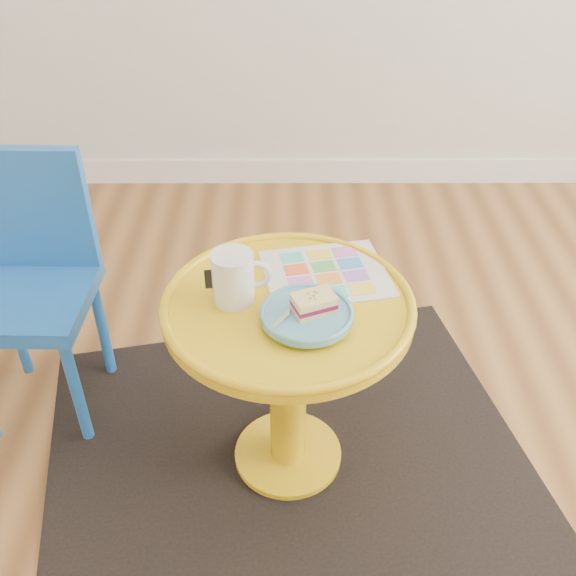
{
  "coord_description": "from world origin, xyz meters",
  "views": [
    {
      "loc": [
        -0.61,
        -0.81,
        1.45
      ],
      "look_at": [
        -0.61,
        0.34,
        0.59
      ],
      "focal_mm": 40.0,
      "sensor_mm": 36.0,
      "label": 1
    }
  ],
  "objects_px": {
    "newspaper": "(326,274)",
    "plate": "(307,315)",
    "side_table": "(288,352)",
    "mug": "(234,277)",
    "chair": "(29,273)"
  },
  "relations": [
    {
      "from": "mug",
      "to": "plate",
      "type": "height_order",
      "value": "mug"
    },
    {
      "from": "side_table",
      "to": "mug",
      "type": "height_order",
      "value": "mug"
    },
    {
      "from": "mug",
      "to": "plate",
      "type": "xyz_separation_m",
      "value": [
        0.16,
        -0.08,
        -0.05
      ]
    },
    {
      "from": "newspaper",
      "to": "plate",
      "type": "relative_size",
      "value": 1.44
    },
    {
      "from": "side_table",
      "to": "newspaper",
      "type": "height_order",
      "value": "newspaper"
    },
    {
      "from": "mug",
      "to": "plate",
      "type": "distance_m",
      "value": 0.18
    },
    {
      "from": "plate",
      "to": "side_table",
      "type": "bearing_deg",
      "value": 120.18
    },
    {
      "from": "newspaper",
      "to": "mug",
      "type": "bearing_deg",
      "value": -165.78
    },
    {
      "from": "chair",
      "to": "newspaper",
      "type": "xyz_separation_m",
      "value": [
        0.79,
        -0.16,
        0.11
      ]
    },
    {
      "from": "newspaper",
      "to": "plate",
      "type": "height_order",
      "value": "plate"
    },
    {
      "from": "chair",
      "to": "mug",
      "type": "distance_m",
      "value": 0.66
    },
    {
      "from": "side_table",
      "to": "mug",
      "type": "xyz_separation_m",
      "value": [
        -0.12,
        0.01,
        0.22
      ]
    },
    {
      "from": "chair",
      "to": "plate",
      "type": "bearing_deg",
      "value": -23.06
    },
    {
      "from": "chair",
      "to": "newspaper",
      "type": "relative_size",
      "value": 2.62
    },
    {
      "from": "plate",
      "to": "chair",
      "type": "bearing_deg",
      "value": 155.44
    }
  ]
}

